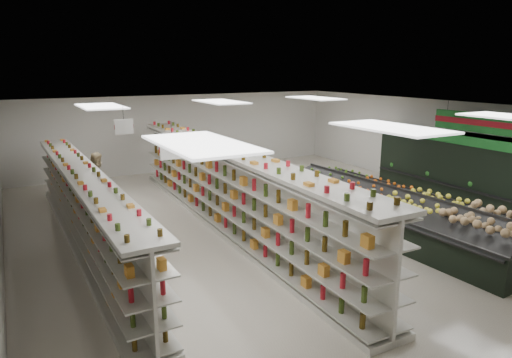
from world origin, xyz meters
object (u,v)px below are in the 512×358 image
soda_endcap (211,165)px  shopper_background (99,178)px  shopper_main (320,216)px  produce_island (397,210)px  gondola_center (227,192)px  gondola_left (85,212)px

soda_endcap → shopper_background: 4.19m
shopper_main → soda_endcap: bearing=-91.4°
soda_endcap → shopper_background: size_ratio=0.93×
produce_island → soda_endcap: 7.35m
gondola_center → shopper_main: 2.99m
gondola_left → shopper_background: bearing=74.0°
gondola_left → shopper_main: shopper_main is taller
gondola_left → gondola_center: bearing=-7.6°
gondola_center → shopper_background: gondola_center is taller
gondola_center → produce_island: size_ratio=1.63×
gondola_left → shopper_background: gondola_left is taller
produce_island → shopper_main: (-2.96, -0.47, 0.44)m
gondola_left → produce_island: gondola_left is taller
produce_island → shopper_main: 3.02m
produce_island → shopper_background: 9.23m
shopper_main → shopper_background: (-3.73, 6.82, -0.11)m
soda_endcap → shopper_main: shopper_main is taller
gondola_left → soda_endcap: gondola_left is taller
gondola_left → shopper_background: size_ratio=6.54×
produce_island → shopper_background: bearing=136.5°
gondola_center → produce_island: bearing=-28.6°
produce_island → shopper_background: size_ratio=4.63×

